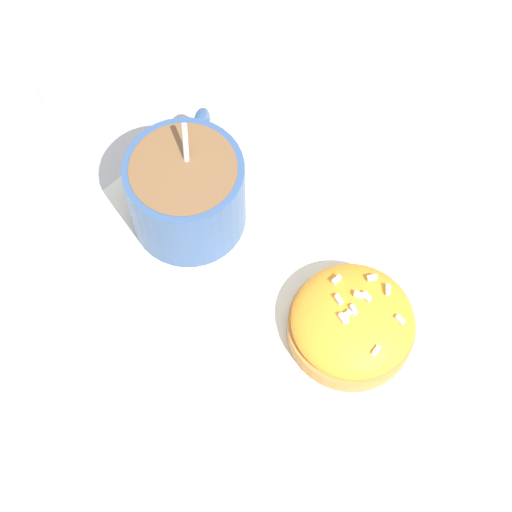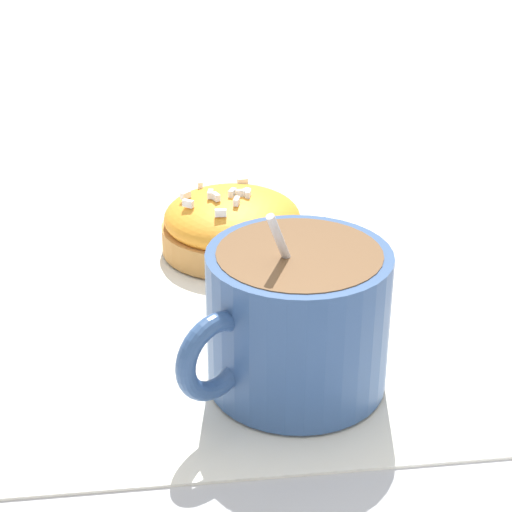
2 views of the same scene
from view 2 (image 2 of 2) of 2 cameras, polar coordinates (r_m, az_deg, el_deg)
The scene contains 4 objects.
ground_plane at distance 0.49m, azimuth 0.28°, elevation -3.61°, with size 3.00×3.00×0.00m, color #B2B2B7.
paper_napkin at distance 0.49m, azimuth 0.28°, elevation -3.45°, with size 0.31×0.29×0.00m.
coffee_cup at distance 0.41m, azimuth 2.44°, elevation -3.91°, with size 0.09×0.11×0.10m.
frosted_pastry at distance 0.55m, azimuth -2.00°, elevation 2.09°, with size 0.09×0.09×0.04m.
Camera 2 is at (-0.41, 0.10, 0.25)m, focal length 60.00 mm.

